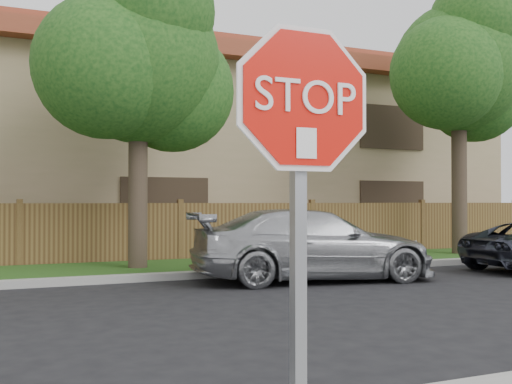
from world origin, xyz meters
name	(u,v)px	position (x,y,z in m)	size (l,w,h in m)	color
far_curb	(25,284)	(0.00, 8.15, 0.07)	(70.00, 0.30, 0.15)	gray
grass_strip	(22,275)	(0.00, 9.80, 0.06)	(70.00, 3.00, 0.12)	#1E4714
fence	(19,236)	(0.00, 11.40, 0.80)	(70.00, 0.12, 1.60)	#4F341B
apartment_building	(15,144)	(0.00, 17.00, 3.53)	(35.20, 9.20, 7.20)	tan
tree_mid	(140,61)	(2.52, 9.57, 4.87)	(4.80, 3.90, 7.35)	#382B21
tree_right	(462,68)	(12.02, 9.57, 5.57)	(4.80, 3.90, 8.20)	#382B21
stop_sign	(302,164)	(0.92, -1.48, 1.83)	(1.01, 0.13, 2.55)	gray
sedan_right	(313,245)	(5.56, 6.87, 0.74)	(2.07, 5.10, 1.48)	#9C9EA3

